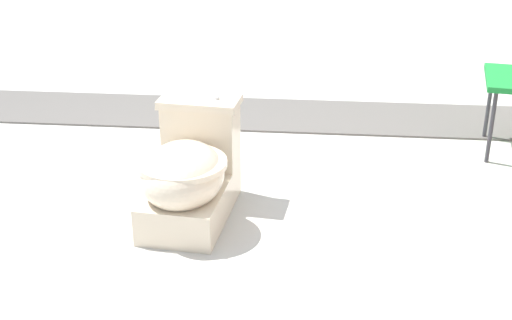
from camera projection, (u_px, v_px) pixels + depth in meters
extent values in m
plane|color=beige|center=(140.00, 203.00, 3.40)|extent=(14.00, 14.00, 0.00)
cube|color=#605B56|center=(264.00, 115.00, 4.45)|extent=(0.56, 8.00, 0.01)
cube|color=beige|center=(191.00, 200.00, 3.25)|extent=(0.63, 0.40, 0.17)
ellipsoid|color=beige|center=(183.00, 175.00, 3.08)|extent=(0.47, 0.40, 0.28)
cylinder|color=beige|center=(182.00, 163.00, 3.06)|extent=(0.43, 0.43, 0.03)
cube|color=beige|center=(201.00, 135.00, 3.34)|extent=(0.21, 0.36, 0.30)
cube|color=beige|center=(200.00, 102.00, 3.27)|extent=(0.24, 0.38, 0.04)
cylinder|color=silver|center=(217.00, 98.00, 3.24)|extent=(0.02, 0.02, 0.01)
cylinder|color=#38383D|center=(491.00, 127.00, 3.74)|extent=(0.02, 0.02, 0.40)
cylinder|color=#38383D|center=(489.00, 105.00, 4.04)|extent=(0.02, 0.02, 0.40)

